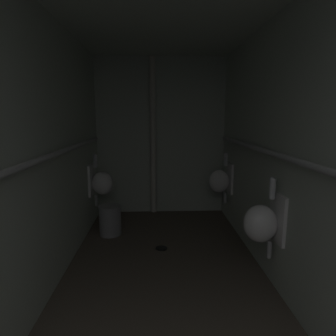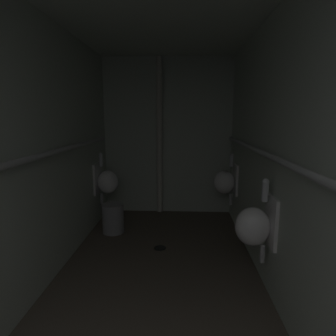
{
  "view_description": "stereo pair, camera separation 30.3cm",
  "coord_description": "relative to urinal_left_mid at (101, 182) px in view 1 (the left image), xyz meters",
  "views": [
    {
      "loc": [
        -0.08,
        -0.23,
        1.57
      ],
      "look_at": [
        0.06,
        3.12,
        0.95
      ],
      "focal_mm": 30.45,
      "sensor_mm": 36.0,
      "label": 1
    },
    {
      "loc": [
        0.23,
        -0.23,
        1.57
      ],
      "look_at": [
        0.06,
        3.12,
        0.95
      ],
      "focal_mm": 30.45,
      "sensor_mm": 36.0,
      "label": 2
    }
  ],
  "objects": [
    {
      "name": "floor",
      "position": [
        0.87,
        -1.6,
        -0.67
      ],
      "size": [
        2.15,
        4.44,
        0.08
      ],
      "primitive_type": "cube",
      "color": "brown",
      "rests_on": "ground"
    },
    {
      "name": "wall_left",
      "position": [
        -0.18,
        -1.6,
        0.6
      ],
      "size": [
        0.06,
        4.44,
        2.47
      ],
      "primitive_type": "cube",
      "color": "beige",
      "rests_on": "ground"
    },
    {
      "name": "wall_right",
      "position": [
        1.91,
        -1.6,
        0.6
      ],
      "size": [
        0.06,
        4.44,
        2.47
      ],
      "primitive_type": "cube",
      "color": "beige",
      "rests_on": "ground"
    },
    {
      "name": "wall_back",
      "position": [
        0.87,
        0.59,
        0.6
      ],
      "size": [
        2.15,
        0.06,
        2.47
      ],
      "primitive_type": "cube",
      "color": "beige",
      "rests_on": "ground"
    },
    {
      "name": "urinal_left_mid",
      "position": [
        0.0,
        0.0,
        0.0
      ],
      "size": [
        0.32,
        0.3,
        0.76
      ],
      "color": "white"
    },
    {
      "name": "urinal_right_mid",
      "position": [
        1.73,
        -1.62,
        0.0
      ],
      "size": [
        0.32,
        0.3,
        0.76
      ],
      "color": "white"
    },
    {
      "name": "urinal_right_far",
      "position": [
        1.73,
        0.05,
        0.0
      ],
      "size": [
        0.32,
        0.3,
        0.76
      ],
      "color": "white"
    },
    {
      "name": "supply_pipe_left",
      "position": [
        -0.09,
        -1.61,
        0.6
      ],
      "size": [
        0.06,
        3.69,
        0.06
      ],
      "color": "#B2B2B2"
    },
    {
      "name": "supply_pipe_right",
      "position": [
        1.82,
        -1.58,
        0.6
      ],
      "size": [
        0.06,
        3.74,
        0.06
      ],
      "color": "#B2B2B2"
    },
    {
      "name": "standpipe_back_wall",
      "position": [
        0.74,
        0.48,
        0.6
      ],
      "size": [
        0.09,
        0.09,
        2.42
      ],
      "primitive_type": "cylinder",
      "color": "beige",
      "rests_on": "ground"
    },
    {
      "name": "floor_drain",
      "position": [
        0.84,
        -0.8,
        -0.63
      ],
      "size": [
        0.14,
        0.14,
        0.01
      ],
      "primitive_type": "cylinder",
      "color": "black",
      "rests_on": "ground"
    },
    {
      "name": "waste_bin",
      "position": [
        0.17,
        -0.35,
        -0.44
      ],
      "size": [
        0.29,
        0.29,
        0.4
      ],
      "primitive_type": "cylinder",
      "color": "gray",
      "rests_on": "ground"
    }
  ]
}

